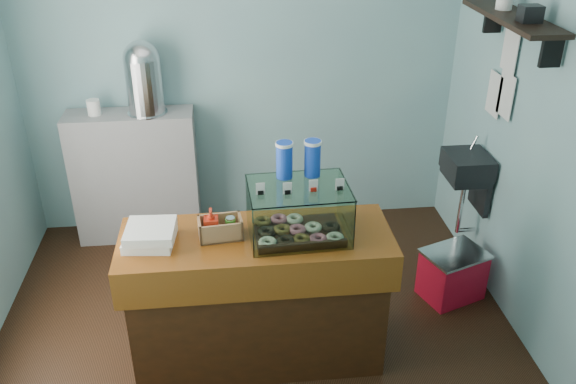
{
  "coord_description": "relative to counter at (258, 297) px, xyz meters",
  "views": [
    {
      "loc": [
        -0.14,
        -3.25,
        2.81
      ],
      "look_at": [
        0.2,
        -0.15,
        1.13
      ],
      "focal_mm": 38.0,
      "sensor_mm": 36.0,
      "label": 1
    }
  ],
  "objects": [
    {
      "name": "ground",
      "position": [
        0.0,
        0.25,
        -0.46
      ],
      "size": [
        3.5,
        3.5,
        0.0
      ],
      "primitive_type": "plane",
      "color": "black",
      "rests_on": "ground"
    },
    {
      "name": "back_shelf",
      "position": [
        -0.9,
        1.57,
        0.09
      ],
      "size": [
        1.0,
        0.32,
        1.1
      ],
      "primitive_type": "cube",
      "color": "gray",
      "rests_on": "ground"
    },
    {
      "name": "pastry_boxes",
      "position": [
        -0.6,
        -0.0,
        0.5
      ],
      "size": [
        0.3,
        0.31,
        0.11
      ],
      "rotation": [
        0.0,
        0.0,
        -0.11
      ],
      "color": "white",
      "rests_on": "counter"
    },
    {
      "name": "room_shell",
      "position": [
        0.03,
        0.26,
        1.25
      ],
      "size": [
        3.54,
        3.04,
        2.82
      ],
      "color": "#749FA9",
      "rests_on": "ground"
    },
    {
      "name": "display_case",
      "position": [
        0.24,
        0.03,
        0.62
      ],
      "size": [
        0.59,
        0.44,
        0.53
      ],
      "rotation": [
        0.0,
        0.0,
        0.04
      ],
      "color": "#351910",
      "rests_on": "counter"
    },
    {
      "name": "counter",
      "position": [
        0.0,
        0.0,
        0.0
      ],
      "size": [
        1.6,
        0.6,
        0.9
      ],
      "color": "#3F1D0C",
      "rests_on": "ground"
    },
    {
      "name": "condiment_crate",
      "position": [
        -0.21,
        0.02,
        0.51
      ],
      "size": [
        0.26,
        0.18,
        0.19
      ],
      "rotation": [
        0.0,
        0.0,
        0.11
      ],
      "color": "tan",
      "rests_on": "counter"
    },
    {
      "name": "red_cooler",
      "position": [
        1.44,
        0.46,
        -0.27
      ],
      "size": [
        0.51,
        0.45,
        0.38
      ],
      "rotation": [
        0.0,
        0.0,
        0.36
      ],
      "color": "red",
      "rests_on": "ground"
    },
    {
      "name": "coffee_urn",
      "position": [
        -0.75,
        1.57,
        0.94
      ],
      "size": [
        0.31,
        0.31,
        0.57
      ],
      "color": "silver",
      "rests_on": "back_shelf"
    }
  ]
}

